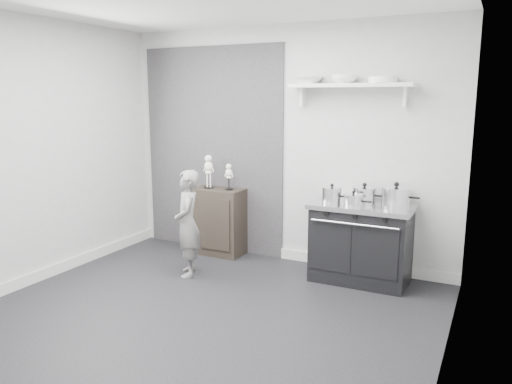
# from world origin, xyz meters

# --- Properties ---
(ground) EXTENTS (4.00, 4.00, 0.00)m
(ground) POSITION_xyz_m (0.00, 0.00, 0.00)
(ground) COLOR black
(ground) RESTS_ON ground
(room_shell) EXTENTS (4.02, 3.62, 2.71)m
(room_shell) POSITION_xyz_m (-0.09, 0.15, 1.64)
(room_shell) COLOR silver
(room_shell) RESTS_ON ground
(wall_shelf) EXTENTS (1.30, 0.26, 0.24)m
(wall_shelf) POSITION_xyz_m (0.80, 1.68, 2.01)
(wall_shelf) COLOR white
(wall_shelf) RESTS_ON room_shell
(stove) EXTENTS (1.03, 0.64, 0.83)m
(stove) POSITION_xyz_m (1.03, 1.48, 0.42)
(stove) COLOR black
(stove) RESTS_ON ground
(side_cabinet) EXTENTS (0.62, 0.36, 0.81)m
(side_cabinet) POSITION_xyz_m (-0.77, 1.61, 0.40)
(side_cabinet) COLOR black
(side_cabinet) RESTS_ON ground
(child) EXTENTS (0.46, 0.50, 1.15)m
(child) POSITION_xyz_m (-0.68, 0.81, 0.57)
(child) COLOR slate
(child) RESTS_ON ground
(pot_front_left) EXTENTS (0.29, 0.21, 0.20)m
(pot_front_left) POSITION_xyz_m (0.73, 1.39, 0.91)
(pot_front_left) COLOR silver
(pot_front_left) RESTS_ON stove
(pot_back_left) EXTENTS (0.35, 0.26, 0.20)m
(pot_back_left) POSITION_xyz_m (1.01, 1.61, 0.90)
(pot_back_left) COLOR silver
(pot_back_left) RESTS_ON stove
(pot_back_right) EXTENTS (0.38, 0.30, 0.23)m
(pot_back_right) POSITION_xyz_m (1.34, 1.60, 0.91)
(pot_back_right) COLOR silver
(pot_back_right) RESTS_ON stove
(pot_front_center) EXTENTS (0.28, 0.20, 0.15)m
(pot_front_center) POSITION_xyz_m (0.97, 1.35, 0.88)
(pot_front_center) COLOR silver
(pot_front_center) RESTS_ON stove
(skeleton_full) EXTENTS (0.13, 0.08, 0.47)m
(skeleton_full) POSITION_xyz_m (-0.90, 1.61, 1.04)
(skeleton_full) COLOR white
(skeleton_full) RESTS_ON side_cabinet
(skeleton_torso) EXTENTS (0.10, 0.06, 0.36)m
(skeleton_torso) POSITION_xyz_m (-0.62, 1.61, 0.99)
(skeleton_torso) COLOR white
(skeleton_torso) RESTS_ON side_cabinet
(bowl_large) EXTENTS (0.32, 0.32, 0.08)m
(bowl_large) POSITION_xyz_m (0.33, 1.67, 2.08)
(bowl_large) COLOR white
(bowl_large) RESTS_ON wall_shelf
(bowl_small) EXTENTS (0.27, 0.27, 0.08)m
(bowl_small) POSITION_xyz_m (0.73, 1.67, 2.08)
(bowl_small) COLOR white
(bowl_small) RESTS_ON wall_shelf
(plate_stack) EXTENTS (0.29, 0.29, 0.06)m
(plate_stack) POSITION_xyz_m (1.13, 1.67, 2.07)
(plate_stack) COLOR white
(plate_stack) RESTS_ON wall_shelf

